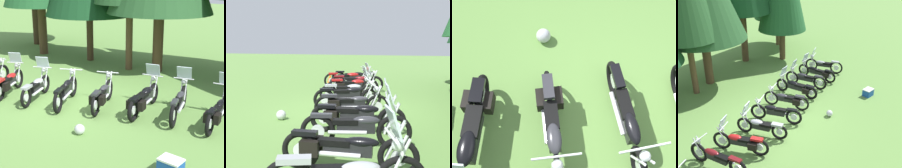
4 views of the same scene
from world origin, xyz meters
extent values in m
plane|color=#608C42|center=(0.00, 0.00, 0.00)|extent=(80.00, 80.00, 0.00)
torus|color=black|center=(-0.37, 0.60, 0.35)|extent=(0.38, 0.69, 0.70)
cylinder|color=silver|center=(-0.37, 0.60, 0.35)|extent=(0.15, 0.27, 0.27)
torus|color=black|center=(0.25, -0.84, 0.35)|extent=(0.38, 0.69, 0.70)
cylinder|color=silver|center=(0.25, -0.84, 0.35)|extent=(0.15, 0.27, 0.27)
cube|color=black|center=(-0.06, -0.12, 0.47)|extent=(0.47, 0.78, 0.27)
ellipsoid|color=black|center=(-0.15, 0.08, 0.63)|extent=(0.42, 0.59, 0.21)
cube|color=black|center=(0.02, -0.31, 0.60)|extent=(0.39, 0.56, 0.10)
cube|color=black|center=(0.22, -0.76, 0.68)|extent=(0.32, 0.47, 0.08)
cylinder|color=silver|center=(-0.41, 0.52, 0.65)|extent=(0.17, 0.33, 0.65)
cylinder|color=silver|center=(-0.29, 0.57, 0.65)|extent=(0.17, 0.33, 0.65)
cylinder|color=silver|center=(-0.32, 0.47, 0.99)|extent=(0.72, 0.34, 0.04)
sphere|color=silver|center=(-0.35, 0.56, 0.87)|extent=(0.22, 0.22, 0.17)
cylinder|color=silver|center=(0.11, -0.23, 0.37)|extent=(0.38, 0.74, 0.08)
torus|color=black|center=(1.33, -0.40, 0.35)|extent=(0.32, 0.70, 0.71)
cylinder|color=silver|center=(1.33, -0.40, 0.35)|extent=(0.14, 0.28, 0.28)
cube|color=black|center=(1.09, 0.30, 0.45)|extent=(0.42, 0.75, 0.22)
ellipsoid|color=#2D2D33|center=(1.03, 0.49, 0.58)|extent=(0.40, 0.57, 0.17)
cube|color=black|center=(1.16, 0.10, 0.55)|extent=(0.37, 0.53, 0.10)
cube|color=#2D2D33|center=(1.31, -0.33, 0.69)|extent=(0.31, 0.47, 0.08)
cylinder|color=silver|center=(0.80, 0.91, 0.65)|extent=(0.15, 0.33, 0.65)
cylinder|color=silver|center=(0.94, 0.96, 0.65)|extent=(0.15, 0.33, 0.65)
cylinder|color=silver|center=(0.90, 0.86, 0.99)|extent=(0.70, 0.27, 0.04)
sphere|color=silver|center=(0.87, 0.95, 0.87)|extent=(0.22, 0.22, 0.17)
cylinder|color=silver|center=(1.26, 0.18, 0.37)|extent=(0.31, 0.72, 0.08)
cube|color=black|center=(1.12, -0.26, 0.45)|extent=(0.24, 0.35, 0.26)
cube|color=black|center=(1.41, -0.16, 0.45)|extent=(0.24, 0.35, 0.26)
torus|color=black|center=(2.45, -0.11, 0.34)|extent=(0.21, 0.69, 0.68)
cylinder|color=silver|center=(2.45, -0.11, 0.34)|extent=(0.08, 0.26, 0.25)
cube|color=black|center=(2.34, 0.71, 0.45)|extent=(0.34, 0.84, 0.25)
ellipsoid|color=black|center=(2.31, 0.93, 0.61)|extent=(0.36, 0.61, 0.20)
cube|color=black|center=(2.37, 0.48, 0.58)|extent=(0.34, 0.58, 0.10)
cube|color=black|center=(2.44, -0.03, 0.65)|extent=(0.27, 0.46, 0.08)
cylinder|color=silver|center=(2.51, 0.55, 0.36)|extent=(0.19, 0.82, 0.08)
cube|color=black|center=(2.25, 0.07, 0.44)|extent=(0.18, 0.34, 0.26)
cube|color=black|center=(2.61, 0.11, 0.44)|extent=(0.18, 0.34, 0.26)
sphere|color=silver|center=(1.73, -1.63, 0.14)|extent=(0.28, 0.28, 0.28)
camera|label=1|loc=(7.26, -8.26, 4.08)|focal=57.40mm
camera|label=2|loc=(9.02, 2.12, 2.20)|focal=46.40mm
camera|label=3|loc=(0.51, 2.14, 6.04)|focal=57.97mm
camera|label=4|loc=(-7.67, -7.19, 6.85)|focal=46.66mm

